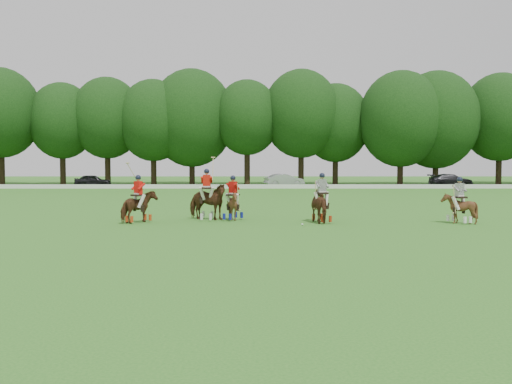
{
  "coord_description": "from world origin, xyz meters",
  "views": [
    {
      "loc": [
        0.89,
        -22.17,
        2.78
      ],
      "look_at": [
        0.95,
        4.2,
        1.4
      ],
      "focal_mm": 40.0,
      "sensor_mm": 36.0,
      "label": 1
    }
  ],
  "objects_px": {
    "polo_red_c": "(233,205)",
    "polo_red_b": "(207,201)",
    "polo_stripe_a": "(322,205)",
    "polo_ball": "(302,225)",
    "polo_stripe_b": "(459,207)",
    "car_mid": "(284,180)",
    "car_right": "(451,180)",
    "car_left": "(93,181)",
    "polo_red_a": "(138,206)"
  },
  "relations": [
    {
      "from": "polo_red_b",
      "to": "polo_ball",
      "type": "bearing_deg",
      "value": -28.69
    },
    {
      "from": "polo_red_b",
      "to": "polo_stripe_a",
      "type": "xyz_separation_m",
      "value": [
        5.4,
        -1.17,
        -0.08
      ]
    },
    {
      "from": "car_mid",
      "to": "polo_ball",
      "type": "height_order",
      "value": "car_mid"
    },
    {
      "from": "polo_red_b",
      "to": "polo_ball",
      "type": "height_order",
      "value": "polo_red_b"
    },
    {
      "from": "car_left",
      "to": "polo_red_b",
      "type": "relative_size",
      "value": 1.35
    },
    {
      "from": "car_mid",
      "to": "polo_red_b",
      "type": "xyz_separation_m",
      "value": [
        -5.67,
        -37.36,
        0.17
      ]
    },
    {
      "from": "car_mid",
      "to": "car_right",
      "type": "height_order",
      "value": "car_mid"
    },
    {
      "from": "car_mid",
      "to": "polo_ball",
      "type": "bearing_deg",
      "value": 160.35
    },
    {
      "from": "car_mid",
      "to": "polo_stripe_b",
      "type": "relative_size",
      "value": 2.1
    },
    {
      "from": "polo_red_c",
      "to": "polo_stripe_a",
      "type": "height_order",
      "value": "polo_stripe_a"
    },
    {
      "from": "polo_red_b",
      "to": "polo_red_c",
      "type": "xyz_separation_m",
      "value": [
        1.27,
        -0.15,
        -0.15
      ]
    },
    {
      "from": "car_left",
      "to": "polo_stripe_a",
      "type": "height_order",
      "value": "polo_stripe_a"
    },
    {
      "from": "polo_stripe_a",
      "to": "polo_ball",
      "type": "bearing_deg",
      "value": -129.12
    },
    {
      "from": "polo_stripe_a",
      "to": "car_mid",
      "type": "bearing_deg",
      "value": 89.6
    },
    {
      "from": "car_left",
      "to": "car_mid",
      "type": "distance_m",
      "value": 21.74
    },
    {
      "from": "polo_stripe_a",
      "to": "polo_stripe_b",
      "type": "distance_m",
      "value": 6.18
    },
    {
      "from": "polo_red_b",
      "to": "polo_red_c",
      "type": "relative_size",
      "value": 1.4
    },
    {
      "from": "polo_red_a",
      "to": "polo_ball",
      "type": "xyz_separation_m",
      "value": [
        7.42,
        -1.12,
        -0.74
      ]
    },
    {
      "from": "car_left",
      "to": "polo_red_a",
      "type": "xyz_separation_m",
      "value": [
        13.04,
        -38.65,
        0.09
      ]
    },
    {
      "from": "polo_red_c",
      "to": "polo_stripe_b",
      "type": "height_order",
      "value": "polo_red_c"
    },
    {
      "from": "polo_red_b",
      "to": "car_right",
      "type": "bearing_deg",
      "value": 56.58
    },
    {
      "from": "polo_red_c",
      "to": "polo_ball",
      "type": "distance_m",
      "value": 3.93
    },
    {
      "from": "polo_red_b",
      "to": "polo_red_a",
      "type": "bearing_deg",
      "value": -157.02
    },
    {
      "from": "polo_stripe_a",
      "to": "polo_stripe_b",
      "type": "xyz_separation_m",
      "value": [
        6.16,
        -0.48,
        -0.08
      ]
    },
    {
      "from": "polo_red_a",
      "to": "car_mid",
      "type": "bearing_deg",
      "value": 77.32
    },
    {
      "from": "polo_stripe_b",
      "to": "polo_ball",
      "type": "distance_m",
      "value": 7.24
    },
    {
      "from": "polo_red_a",
      "to": "polo_stripe_a",
      "type": "distance_m",
      "value": 8.43
    },
    {
      "from": "car_right",
      "to": "polo_stripe_a",
      "type": "height_order",
      "value": "polo_stripe_a"
    },
    {
      "from": "polo_red_c",
      "to": "polo_red_b",
      "type": "bearing_deg",
      "value": 173.41
    },
    {
      "from": "polo_red_a",
      "to": "car_right",
      "type": "bearing_deg",
      "value": 54.38
    },
    {
      "from": "car_right",
      "to": "polo_stripe_b",
      "type": "height_order",
      "value": "polo_stripe_b"
    },
    {
      "from": "car_left",
      "to": "polo_red_b",
      "type": "height_order",
      "value": "polo_red_b"
    },
    {
      "from": "car_right",
      "to": "polo_red_b",
      "type": "relative_size",
      "value": 1.66
    },
    {
      "from": "polo_red_b",
      "to": "car_mid",
      "type": "bearing_deg",
      "value": 81.37
    },
    {
      "from": "polo_red_c",
      "to": "polo_stripe_b",
      "type": "xyz_separation_m",
      "value": [
        10.3,
        -1.51,
        -0.01
      ]
    },
    {
      "from": "car_mid",
      "to": "polo_red_b",
      "type": "height_order",
      "value": "polo_red_b"
    },
    {
      "from": "polo_stripe_a",
      "to": "polo_ball",
      "type": "distance_m",
      "value": 1.77
    },
    {
      "from": "polo_stripe_b",
      "to": "car_mid",
      "type": "bearing_deg",
      "value": 98.58
    },
    {
      "from": "car_left",
      "to": "polo_stripe_b",
      "type": "xyz_separation_m",
      "value": [
        27.63,
        -39.02,
        0.05
      ]
    },
    {
      "from": "car_left",
      "to": "polo_red_c",
      "type": "distance_m",
      "value": 41.32
    },
    {
      "from": "car_right",
      "to": "polo_ball",
      "type": "bearing_deg",
      "value": 150.88
    },
    {
      "from": "polo_red_a",
      "to": "polo_stripe_a",
      "type": "bearing_deg",
      "value": 0.76
    },
    {
      "from": "polo_red_b",
      "to": "polo_red_c",
      "type": "bearing_deg",
      "value": -6.59
    },
    {
      "from": "polo_red_b",
      "to": "polo_red_c",
      "type": "distance_m",
      "value": 1.28
    },
    {
      "from": "car_right",
      "to": "polo_red_a",
      "type": "height_order",
      "value": "polo_red_a"
    },
    {
      "from": "car_mid",
      "to": "car_right",
      "type": "xyz_separation_m",
      "value": [
        18.99,
        0.0,
        -0.01
      ]
    },
    {
      "from": "car_mid",
      "to": "polo_stripe_a",
      "type": "distance_m",
      "value": 38.54
    },
    {
      "from": "car_mid",
      "to": "polo_stripe_a",
      "type": "height_order",
      "value": "polo_stripe_a"
    },
    {
      "from": "car_mid",
      "to": "polo_red_a",
      "type": "relative_size",
      "value": 1.63
    },
    {
      "from": "polo_red_c",
      "to": "car_right",
      "type": "bearing_deg",
      "value": 58.05
    }
  ]
}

